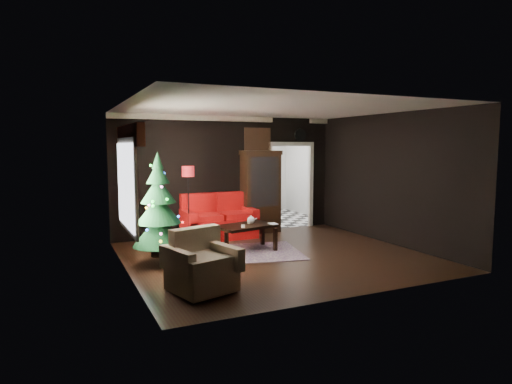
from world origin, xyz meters
name	(u,v)px	position (x,y,z in m)	size (l,w,h in m)	color
floor	(276,256)	(0.00, 0.00, 0.00)	(5.50, 5.50, 0.00)	black
ceiling	(276,108)	(0.00, 0.00, 2.80)	(5.50, 5.50, 0.00)	white
wall_back	(228,175)	(0.00, 2.50, 1.40)	(5.50, 5.50, 0.00)	black
wall_front	(359,197)	(0.00, -2.50, 1.40)	(5.50, 5.50, 0.00)	black
wall_left	(126,189)	(-2.75, 0.00, 1.40)	(5.50, 5.50, 0.00)	black
wall_right	(390,179)	(2.75, 0.00, 1.40)	(5.50, 5.50, 0.00)	black
doorway	(290,187)	(1.70, 2.50, 1.05)	(1.10, 0.10, 2.10)	beige
left_window	(126,185)	(-2.71, 0.20, 1.45)	(0.05, 1.60, 1.40)	white
valance	(130,136)	(-2.63, 0.20, 2.27)	(0.12, 2.10, 0.35)	maroon
kitchen_floor	(265,219)	(1.70, 4.00, 0.00)	(3.00, 3.00, 0.00)	white
kitchen_window	(245,159)	(1.70, 5.45, 1.70)	(0.70, 0.06, 0.70)	white
rug	(243,253)	(-0.47, 0.48, 0.01)	(2.22, 1.61, 0.01)	#3E323A
loveseat	(219,216)	(-0.40, 2.05, 0.50)	(1.70, 0.90, 1.00)	maroon
curio_cabinet	(261,193)	(0.75, 2.27, 0.95)	(0.90, 0.45, 1.90)	black
floor_lamp	(189,206)	(-1.21, 1.73, 0.83)	(0.29, 0.29, 1.70)	black
christmas_tree	(159,206)	(-2.15, 0.30, 1.05)	(0.94, 0.94, 1.79)	black
armchair	(201,261)	(-1.92, -1.40, 0.46)	(0.85, 0.85, 0.86)	tan
coffee_table	(246,237)	(-0.34, 0.66, 0.27)	(1.14, 0.68, 0.51)	black
teapot	(251,220)	(-0.19, 0.72, 0.60)	(0.17, 0.17, 0.16)	white
cup_a	(249,222)	(-0.21, 0.76, 0.56)	(0.08, 0.08, 0.07)	white
cup_b	(243,226)	(-0.51, 0.39, 0.56)	(0.07, 0.07, 0.06)	white
book	(270,219)	(0.11, 0.49, 0.63)	(0.16, 0.02, 0.21)	#8F7358
wall_clock	(300,135)	(1.95, 2.45, 2.38)	(0.32, 0.32, 0.06)	white
painting	(257,140)	(0.75, 2.46, 2.25)	(0.62, 0.05, 0.52)	#BA723C
kitchen_counter	(248,199)	(1.70, 5.20, 0.45)	(1.80, 0.60, 0.90)	white
kitchen_table	(260,208)	(1.40, 3.70, 0.38)	(0.70, 0.70, 0.75)	brown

